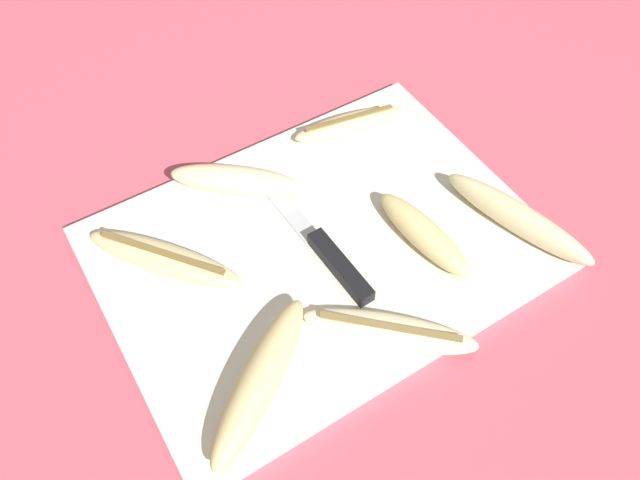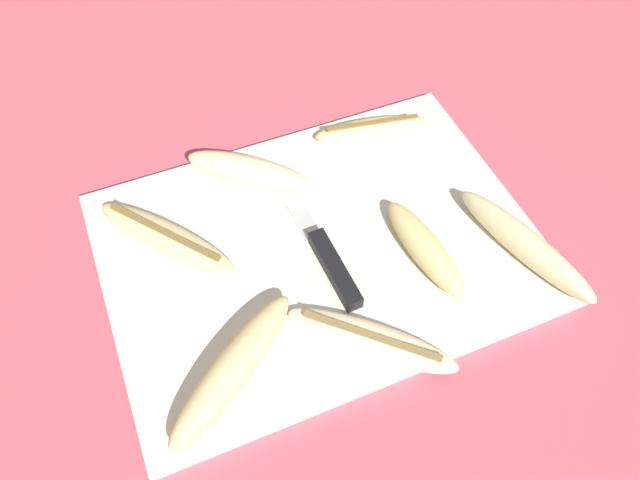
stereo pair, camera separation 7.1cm
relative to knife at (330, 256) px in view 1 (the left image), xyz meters
name	(u,v)px [view 1 (the left image)]	position (x,y,z in m)	size (l,w,h in m)	color
ground_plane	(320,250)	(0.00, 0.02, -0.02)	(4.00, 4.00, 0.00)	#C65160
cutting_board	(320,248)	(0.00, 0.02, -0.01)	(0.51, 0.38, 0.01)	silver
knife	(330,256)	(0.00, 0.00, 0.00)	(0.03, 0.23, 0.02)	black
banana_ripe_center	(349,124)	(0.14, 0.17, 0.00)	(0.16, 0.07, 0.02)	beige
banana_mellow_near	(164,258)	(-0.17, 0.10, 0.00)	(0.15, 0.18, 0.02)	beige
banana_golden_short	(424,234)	(0.11, -0.04, 0.01)	(0.05, 0.15, 0.03)	#EDD689
banana_spotted_left	(260,379)	(-0.15, -0.10, 0.01)	(0.19, 0.15, 0.04)	#DBC684
banana_soft_right	(518,218)	(0.22, -0.08, 0.01)	(0.09, 0.20, 0.04)	beige
banana_pale_long	(386,333)	(0.00, -0.12, 0.00)	(0.17, 0.16, 0.02)	beige
banana_cream_curved	(235,180)	(-0.04, 0.16, 0.01)	(0.16, 0.14, 0.04)	beige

